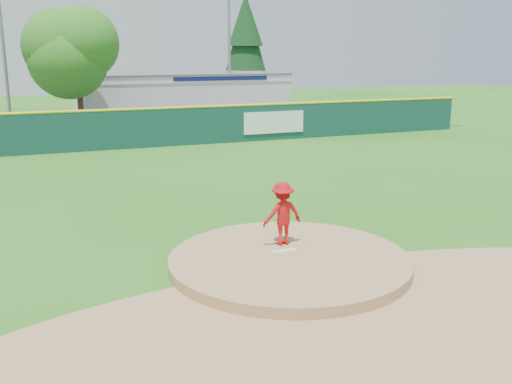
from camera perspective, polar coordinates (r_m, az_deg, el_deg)
name	(u,v)px	position (r m, az deg, el deg)	size (l,w,h in m)	color
ground	(289,266)	(13.16, 3.34, -7.42)	(120.00, 120.00, 0.00)	#286B19
pitchers_mound	(289,266)	(13.16, 3.34, -7.42)	(5.50, 5.50, 0.50)	#9E774C
pitching_rubber	(284,251)	(13.32, 2.79, -5.91)	(0.60, 0.15, 0.04)	white
infield_dirt_arc	(361,322)	(10.77, 10.41, -12.62)	(15.40, 15.40, 0.01)	#9E774C
parking_lot	(111,128)	(38.72, -14.29, 6.26)	(44.00, 16.00, 0.02)	#38383A
pitcher	(282,214)	(13.63, 2.66, -2.18)	(0.99, 0.57, 1.53)	red
van	(186,124)	(34.17, -7.00, 6.75)	(2.14, 4.64, 1.29)	white
pool_building_grp	(180,95)	(44.63, -7.63, 9.63)	(15.20, 8.20, 3.31)	silver
fence_banners	(90,131)	(29.37, -16.27, 5.84)	(23.47, 0.04, 1.20)	#560C12
outfield_fence	(137,127)	(29.77, -11.86, 6.37)	(40.00, 0.14, 2.07)	#123B35
deciduous_tree	(77,57)	(36.21, -17.45, 12.80)	(5.60, 5.60, 7.36)	#382314
conifer_tree	(246,44)	(50.51, -1.04, 14.61)	(4.40, 4.40, 9.50)	#382314
light_pole_left	(2,31)	(38.08, -24.09, 14.53)	(1.75, 0.25, 11.00)	gray
light_pole_right	(229,42)	(42.56, -2.69, 14.77)	(1.75, 0.25, 10.00)	gray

